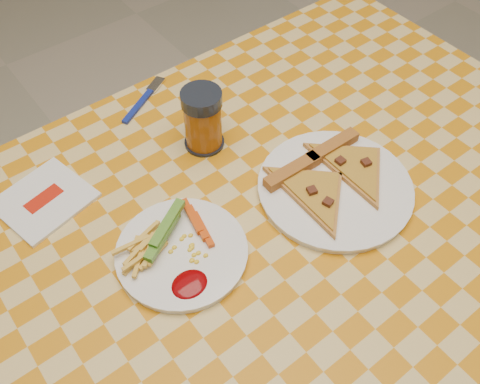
# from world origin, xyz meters

# --- Properties ---
(ground) EXTENTS (8.00, 8.00, 0.00)m
(ground) POSITION_xyz_m (0.00, 0.00, 0.00)
(ground) COLOR #B8AF94
(ground) RESTS_ON ground
(table) EXTENTS (1.28, 0.88, 0.76)m
(table) POSITION_xyz_m (0.00, 0.00, 0.68)
(table) COLOR white
(table) RESTS_ON ground
(plate_left) EXTENTS (0.24, 0.24, 0.01)m
(plate_left) POSITION_xyz_m (-0.15, 0.03, 0.76)
(plate_left) COLOR white
(plate_left) RESTS_ON table
(plate_right) EXTENTS (0.34, 0.34, 0.01)m
(plate_right) POSITION_xyz_m (0.13, -0.02, 0.76)
(plate_right) COLOR white
(plate_right) RESTS_ON table
(fries_veggies) EXTENTS (0.17, 0.16, 0.04)m
(fries_veggies) POSITION_xyz_m (-0.16, 0.04, 0.78)
(fries_veggies) COLOR #EDBB4B
(fries_veggies) RESTS_ON plate_left
(pizza_slices) EXTENTS (0.24, 0.22, 0.02)m
(pizza_slices) POSITION_xyz_m (0.14, -0.01, 0.78)
(pizza_slices) COLOR #CB7F3E
(pizza_slices) RESTS_ON plate_right
(drink_glass) EXTENTS (0.08, 0.08, 0.12)m
(drink_glass) POSITION_xyz_m (0.02, 0.21, 0.82)
(drink_glass) COLOR black
(drink_glass) RESTS_ON table
(napkin) EXTENTS (0.17, 0.16, 0.01)m
(napkin) POSITION_xyz_m (-0.28, 0.27, 0.76)
(napkin) COLOR white
(napkin) RESTS_ON table
(fork) EXTENTS (0.14, 0.09, 0.01)m
(fork) POSITION_xyz_m (-0.01, 0.39, 0.76)
(fork) COLOR navy
(fork) RESTS_ON table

